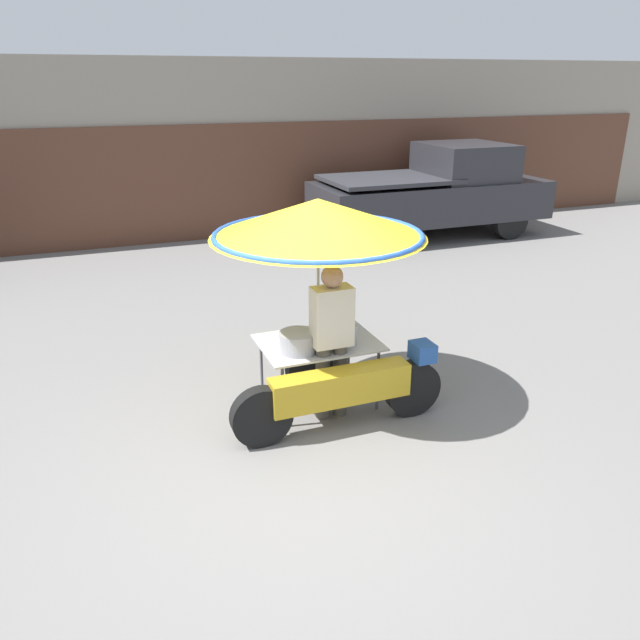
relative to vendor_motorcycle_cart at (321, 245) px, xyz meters
The scene contains 5 objects.
ground_plane 2.05m from the vendor_motorcycle_cart, 119.47° to the right, with size 36.00×36.00×0.00m, color slate.
shopfront_building 8.46m from the vendor_motorcycle_cart, 93.95° to the left, with size 28.00×2.06×3.52m.
vendor_motorcycle_cart is the anchor object (origin of this frame).
vendor_person 0.86m from the vendor_motorcycle_cart, 87.56° to the right, with size 0.38×0.22×1.55m.
pickup_truck 7.75m from the vendor_motorcycle_cart, 50.77° to the left, with size 4.86×1.87×1.88m.
Camera 1 is at (-1.48, -4.28, 3.15)m, focal length 35.00 mm.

